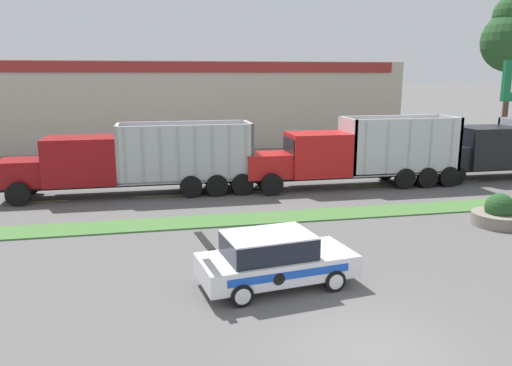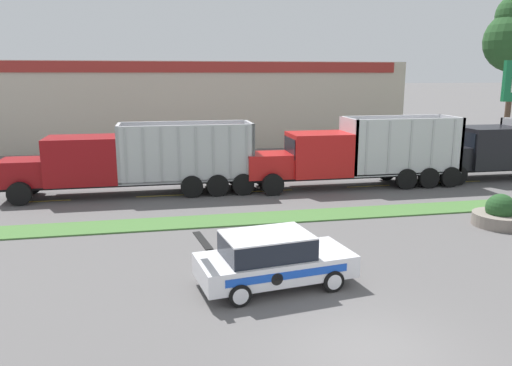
{
  "view_description": "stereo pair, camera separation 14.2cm",
  "coord_description": "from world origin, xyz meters",
  "px_view_note": "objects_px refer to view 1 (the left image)",
  "views": [
    {
      "loc": [
        -4.37,
        -8.98,
        5.81
      ],
      "look_at": [
        -0.55,
        9.39,
        1.7
      ],
      "focal_mm": 35.0,
      "sensor_mm": 36.0,
      "label": 1
    },
    {
      "loc": [
        -4.23,
        -9.01,
        5.81
      ],
      "look_at": [
        -0.55,
        9.39,
        1.7
      ],
      "focal_mm": 35.0,
      "sensor_mm": 36.0,
      "label": 2
    }
  ],
  "objects_px": {
    "dump_truck_mid": "(339,157)",
    "dump_truck_far_right": "(505,150)",
    "stone_planter": "(499,214)",
    "dump_truck_trail": "(112,164)",
    "rally_car": "(274,259)"
  },
  "relations": [
    {
      "from": "dump_truck_mid",
      "to": "dump_truck_trail",
      "type": "height_order",
      "value": "dump_truck_mid"
    },
    {
      "from": "dump_truck_trail",
      "to": "dump_truck_far_right",
      "type": "height_order",
      "value": "dump_truck_far_right"
    },
    {
      "from": "dump_truck_trail",
      "to": "stone_planter",
      "type": "relative_size",
      "value": 5.87
    },
    {
      "from": "dump_truck_mid",
      "to": "dump_truck_far_right",
      "type": "height_order",
      "value": "dump_truck_mid"
    },
    {
      "from": "dump_truck_mid",
      "to": "rally_car",
      "type": "distance_m",
      "value": 13.14
    },
    {
      "from": "rally_car",
      "to": "stone_planter",
      "type": "height_order",
      "value": "rally_car"
    },
    {
      "from": "dump_truck_far_right",
      "to": "stone_planter",
      "type": "bearing_deg",
      "value": -128.42
    },
    {
      "from": "dump_truck_mid",
      "to": "stone_planter",
      "type": "bearing_deg",
      "value": -64.12
    },
    {
      "from": "dump_truck_mid",
      "to": "dump_truck_far_right",
      "type": "distance_m",
      "value": 10.21
    },
    {
      "from": "dump_truck_mid",
      "to": "dump_truck_trail",
      "type": "distance_m",
      "value": 11.46
    },
    {
      "from": "dump_truck_mid",
      "to": "stone_planter",
      "type": "distance_m",
      "value": 8.62
    },
    {
      "from": "dump_truck_mid",
      "to": "rally_car",
      "type": "height_order",
      "value": "dump_truck_mid"
    },
    {
      "from": "dump_truck_far_right",
      "to": "dump_truck_mid",
      "type": "bearing_deg",
      "value": -177.37
    },
    {
      "from": "dump_truck_trail",
      "to": "rally_car",
      "type": "relative_size",
      "value": 2.63
    },
    {
      "from": "rally_car",
      "to": "stone_planter",
      "type": "bearing_deg",
      "value": 20.81
    }
  ]
}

